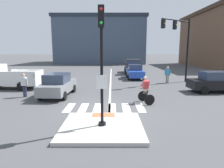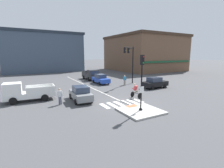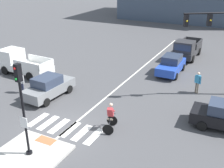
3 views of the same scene
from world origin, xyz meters
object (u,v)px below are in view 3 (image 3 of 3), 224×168
pickup_truck_white_cross_left (21,63)px  pedestrian_at_curb_left (22,81)px  signal_pole (22,103)px  cyclist (110,116)px  pickup_truck_charcoal_eastbound_distant (187,49)px  car_blue_eastbound_far (171,65)px  traffic_light_mast (220,38)px  pedestrian_waiting_far_side (198,81)px  car_grey_westbound_near (49,87)px

pickup_truck_white_cross_left → pedestrian_at_curb_left: size_ratio=3.10×
signal_pole → pickup_truck_white_cross_left: size_ratio=0.93×
cyclist → signal_pole: bearing=-121.7°
cyclist → pedestrian_at_curb_left: cyclist is taller
pickup_truck_charcoal_eastbound_distant → pedestrian_at_curb_left: (-9.07, -14.15, 0.00)m
car_blue_eastbound_far → cyclist: bearing=-93.0°
traffic_light_mast → pickup_truck_white_cross_left: (-15.92, -2.94, -3.38)m
pickup_truck_charcoal_eastbound_distant → car_blue_eastbound_far: bearing=-92.3°
traffic_light_mast → pedestrian_waiting_far_side: size_ratio=3.78×
car_blue_eastbound_far → car_grey_westbound_near: (-6.60, -8.84, 0.00)m
traffic_light_mast → pedestrian_waiting_far_side: bearing=-177.9°
pedestrian_at_curb_left → car_grey_westbound_near: bearing=8.5°
signal_pole → pedestrian_at_curb_left: bearing=135.6°
car_blue_eastbound_far → cyclist: size_ratio=2.45×
signal_pole → traffic_light_mast: bearing=58.7°
car_blue_eastbound_far → pedestrian_waiting_far_side: pedestrian_waiting_far_side is taller
pickup_truck_charcoal_eastbound_distant → cyclist: (-0.76, -15.70, -0.11)m
pedestrian_at_curb_left → pickup_truck_charcoal_eastbound_distant: bearing=57.3°
cyclist → traffic_light_mast: bearing=58.9°
pickup_truck_white_cross_left → pedestrian_at_curb_left: 4.33m
traffic_light_mast → car_grey_westbound_near: 12.58m
car_blue_eastbound_far → car_grey_westbound_near: 11.03m
car_grey_westbound_near → cyclist: 6.33m
car_grey_westbound_near → pickup_truck_white_cross_left: (-5.29, 2.77, 0.17)m
traffic_light_mast → cyclist: 9.54m
pedestrian_at_curb_left → pedestrian_waiting_far_side: same height
signal_pole → pickup_truck_charcoal_eastbound_distant: signal_pole is taller
cyclist → pedestrian_at_curb_left: 8.45m
traffic_light_mast → pickup_truck_white_cross_left: size_ratio=1.22×
traffic_light_mast → car_blue_eastbound_far: 6.21m
pickup_truck_white_cross_left → signal_pole: bearing=-44.9°
car_grey_westbound_near → pedestrian_at_curb_left: size_ratio=2.51×
car_grey_westbound_near → pedestrian_waiting_far_side: pedestrian_waiting_far_side is taller
pickup_truck_white_cross_left → car_grey_westbound_near: bearing=-27.6°
car_grey_westbound_near → pickup_truck_charcoal_eastbound_distant: bearing=63.8°
car_blue_eastbound_far → pickup_truck_charcoal_eastbound_distant: bearing=87.7°
cyclist → pedestrian_at_curb_left: (-8.31, 1.55, 0.11)m
pedestrian_waiting_far_side → pickup_truck_charcoal_eastbound_distant: bearing=108.5°
traffic_light_mast → cyclist: traffic_light_mast is taller
car_grey_westbound_near → pedestrian_waiting_far_side: size_ratio=2.51×
cyclist → car_blue_eastbound_far: bearing=87.0°
car_grey_westbound_near → pedestrian_waiting_far_side: 11.09m
signal_pole → pedestrian_waiting_far_side: 13.29m
traffic_light_mast → pickup_truck_charcoal_eastbound_distant: (-3.83, 8.10, -3.38)m
signal_pole → car_grey_westbound_near: 7.30m
cyclist → pickup_truck_charcoal_eastbound_distant: bearing=87.2°
pickup_truck_charcoal_eastbound_distant → car_grey_westbound_near: bearing=-116.2°
pickup_truck_charcoal_eastbound_distant → pickup_truck_white_cross_left: 16.38m
traffic_light_mast → car_blue_eastbound_far: (-4.03, 3.12, -3.55)m
pickup_truck_white_cross_left → pickup_truck_charcoal_eastbound_distant: bearing=42.4°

